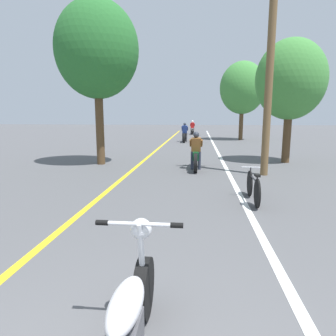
{
  "coord_description": "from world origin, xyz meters",
  "views": [
    {
      "loc": [
        0.64,
        -1.04,
        1.96
      ],
      "look_at": [
        0.04,
        4.89,
        0.9
      ],
      "focal_mm": 32.0,
      "sensor_mm": 36.0,
      "label": 1
    }
  ],
  "objects": [
    {
      "name": "roadside_tree_right_near",
      "position": [
        4.29,
        11.78,
        3.33
      ],
      "size": [
        2.77,
        2.49,
        4.95
      ],
      "color": "#513A23",
      "rests_on": "ground"
    },
    {
      "name": "roadside_tree_left",
      "position": [
        -3.25,
        10.58,
        4.38
      ],
      "size": [
        3.2,
        2.88,
        6.25
      ],
      "color": "#513A23",
      "rests_on": "ground"
    },
    {
      "name": "motorcycle_rider_mid",
      "position": [
        -0.35,
        21.07,
        0.53
      ],
      "size": [
        0.5,
        2.19,
        1.41
      ],
      "color": "black",
      "rests_on": "ground"
    },
    {
      "name": "motorcycle_rider_far",
      "position": [
        0.03,
        30.22,
        0.54
      ],
      "size": [
        0.5,
        2.14,
        1.41
      ],
      "color": "black",
      "rests_on": "ground"
    },
    {
      "name": "motorcycle_foreground",
      "position": [
        0.13,
        0.93,
        0.42
      ],
      "size": [
        0.77,
        2.0,
        1.04
      ],
      "color": "black",
      "rests_on": "ground"
    },
    {
      "name": "motorcycle_rider_lead",
      "position": [
        0.57,
        9.8,
        0.52
      ],
      "size": [
        0.5,
        2.06,
        1.37
      ],
      "color": "black",
      "rests_on": "ground"
    },
    {
      "name": "lane_stripe_edge",
      "position": [
        1.69,
        12.89,
        0.0
      ],
      "size": [
        0.14,
        48.0,
        0.01
      ],
      "primitive_type": "cube",
      "color": "white",
      "rests_on": "ground"
    },
    {
      "name": "utility_pole",
      "position": [
        2.83,
        8.96,
        3.8
      ],
      "size": [
        1.1,
        0.24,
        7.41
      ],
      "color": "brown",
      "rests_on": "ground"
    },
    {
      "name": "lane_stripe_center",
      "position": [
        -1.7,
        12.89,
        0.0
      ],
      "size": [
        0.14,
        48.0,
        0.01
      ],
      "primitive_type": "cube",
      "color": "yellow",
      "rests_on": "ground"
    },
    {
      "name": "bicycle_parked",
      "position": [
        1.91,
        5.75,
        0.34
      ],
      "size": [
        0.44,
        1.58,
        0.74
      ],
      "color": "black",
      "rests_on": "ground"
    },
    {
      "name": "roadside_tree_right_far",
      "position": [
        4.0,
        23.35,
        4.03
      ],
      "size": [
        3.5,
        3.15,
        6.05
      ],
      "color": "#513A23",
      "rests_on": "ground"
    }
  ]
}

